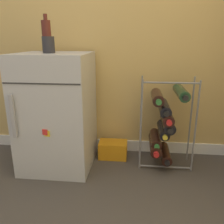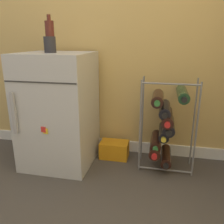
% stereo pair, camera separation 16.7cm
% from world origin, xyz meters
% --- Properties ---
extents(ground_plane, '(14.00, 14.00, 0.00)m').
position_xyz_m(ground_plane, '(0.00, 0.00, 0.00)').
color(ground_plane, '#423D38').
extents(mini_fridge, '(0.48, 0.50, 0.81)m').
position_xyz_m(mini_fridge, '(-0.30, 0.39, 0.41)').
color(mini_fridge, '#B7BABF').
rests_on(mini_fridge, ground_plane).
extents(wine_rack, '(0.38, 0.33, 0.65)m').
position_xyz_m(wine_rack, '(0.46, 0.45, 0.33)').
color(wine_rack, slate).
rests_on(wine_rack, ground_plane).
extents(soda_box, '(0.22, 0.14, 0.13)m').
position_xyz_m(soda_box, '(0.09, 0.52, 0.06)').
color(soda_box, orange).
rests_on(soda_box, ground_plane).
extents(fridge_top_cup, '(0.08, 0.08, 0.10)m').
position_xyz_m(fridge_top_cup, '(-0.31, 0.35, 0.87)').
color(fridge_top_cup, '#28282D').
rests_on(fridge_top_cup, mini_fridge).
extents(fridge_top_bottle, '(0.06, 0.06, 0.25)m').
position_xyz_m(fridge_top_bottle, '(-0.36, 0.46, 0.92)').
color(fridge_top_bottle, '#56231E').
rests_on(fridge_top_bottle, mini_fridge).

